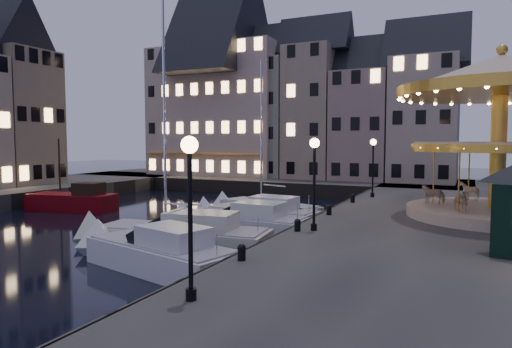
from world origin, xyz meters
The scene contains 27 objects.
ground centered at (0.00, 0.00, 0.00)m, with size 160.00×160.00×0.00m, color black.
quay_east centered at (14.00, 6.00, 0.65)m, with size 16.00×56.00×1.30m, color #474442.
quay_north centered at (-8.00, 28.00, 0.65)m, with size 44.00×12.00×1.30m, color #474442.
quaywall_e centered at (6.00, 6.00, 0.65)m, with size 0.15×44.00×1.30m, color #47423A.
quaywall_n centered at (-6.00, 22.00, 0.65)m, with size 48.00×0.15×1.30m, color #47423A.
streetlamp_a centered at (7.20, -9.00, 4.02)m, with size 0.44×0.44×4.17m.
streetlamp_b centered at (7.20, 1.00, 4.02)m, with size 0.44×0.44×4.17m.
streetlamp_c centered at (7.20, 14.50, 4.02)m, with size 0.44×0.44×4.17m.
bollard_a centered at (6.60, -5.00, 1.60)m, with size 0.30×0.30×0.57m.
bollard_b centered at (6.60, 0.50, 1.60)m, with size 0.30×0.30×0.57m.
bollard_c centered at (6.60, 5.50, 1.60)m, with size 0.30×0.30×0.57m.
bollard_d centered at (6.60, 11.00, 1.60)m, with size 0.30×0.30×0.57m.
townhouse_na centered at (-19.50, 30.00, 7.78)m, with size 5.50×8.00×12.80m.
townhouse_nb centered at (-14.05, 30.00, 8.28)m, with size 6.16×8.00×13.80m.
townhouse_nc centered at (-8.00, 30.00, 8.78)m, with size 6.82×8.00×14.80m.
townhouse_nd centered at (-2.25, 30.00, 9.28)m, with size 5.50×8.00×15.80m.
townhouse_ne centered at (3.20, 30.00, 7.78)m, with size 6.16×8.00×12.80m.
townhouse_nf centered at (9.25, 30.00, 8.28)m, with size 6.82×8.00×13.80m.
townhouse_wc centered at (-26.00, 10.95, 8.48)m, with size 8.80×5.50×14.20m.
hotel_corner centered at (-14.00, 30.00, 9.78)m, with size 17.60×9.00×16.80m.
motorboat_b centered at (1.69, -3.43, 0.64)m, with size 8.35×4.26×2.15m.
motorboat_c centered at (0.54, -0.35, 0.68)m, with size 9.76×3.68×12.91m.
motorboat_d centered at (1.77, 4.23, 0.64)m, with size 7.91×2.78×2.15m.
motorboat_e centered at (1.46, 7.09, 0.64)m, with size 8.19×3.07×2.15m.
motorboat_f centered at (0.63, 9.89, 0.53)m, with size 8.56×4.82×11.52m.
red_fishing_boat centered at (-13.78, 6.71, 0.68)m, with size 6.98×3.59×5.69m.
carousel centered at (14.82, 8.18, 7.20)m, with size 10.23×10.23×8.95m.
Camera 1 is at (13.54, -18.54, 5.35)m, focal length 32.00 mm.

